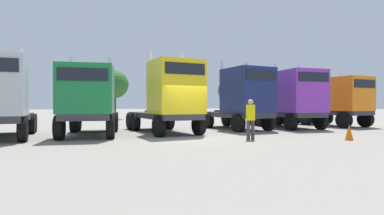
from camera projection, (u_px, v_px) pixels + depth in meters
name	position (u px, v px, depth m)	size (l,w,h in m)	color
ground	(193.00, 138.00, 14.57)	(200.00, 200.00, 0.00)	gray
semi_truck_green	(89.00, 100.00, 15.05)	(3.76, 6.56, 3.99)	#333338
semi_truck_yellow	(171.00, 97.00, 16.46)	(2.82, 6.55, 4.43)	#333338
semi_truck_navy	(243.00, 98.00, 18.99)	(2.79, 5.93, 4.36)	#333338
semi_truck_purple	(295.00, 99.00, 20.08)	(3.28, 6.25, 4.35)	#333338
semi_truck_orange	(341.00, 101.00, 22.02)	(2.73, 5.79, 4.09)	#333338
visitor_in_hivis	(251.00, 116.00, 13.68)	(0.47, 0.47, 1.81)	#3C3C3C
traffic_cone_near	(349.00, 132.00, 13.54)	(0.36, 0.36, 0.70)	#F2590C
oak_far_left	(1.00, 83.00, 30.41)	(3.10, 3.10, 5.34)	#4C3823
oak_far_centre	(114.00, 85.00, 33.14)	(3.03, 3.03, 5.29)	#4C3823
oak_far_right	(230.00, 91.00, 39.97)	(3.16, 3.16, 4.99)	#4C3823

